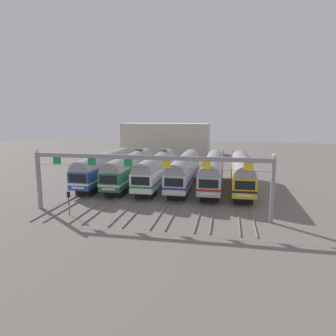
{
  "coord_description": "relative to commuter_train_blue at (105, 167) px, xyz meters",
  "views": [
    {
      "loc": [
        8.27,
        -44.72,
        10.68
      ],
      "look_at": [
        -0.63,
        1.37,
        2.6
      ],
      "focal_mm": 33.29,
      "sensor_mm": 36.0,
      "label": 1
    }
  ],
  "objects": [
    {
      "name": "commuter_train_green",
      "position": [
        4.13,
        0.0,
        0.0
      ],
      "size": [
        2.88,
        18.06,
        5.05
      ],
      "color": "#236B42",
      "rests_on": "ground"
    },
    {
      "name": "yard_signal_mast",
      "position": [
        2.07,
        -15.13,
        -0.85
      ],
      "size": [
        0.28,
        0.35,
        2.62
      ],
      "color": "#59595E",
      "rests_on": "ground"
    },
    {
      "name": "commuter_train_stainless",
      "position": [
        16.53,
        0.0,
        0.0
      ],
      "size": [
        2.88,
        18.06,
        4.77
      ],
      "color": "#B2B5BA",
      "rests_on": "ground"
    },
    {
      "name": "commuter_train_yellow",
      "position": [
        20.66,
        0.0,
        0.0
      ],
      "size": [
        2.88,
        18.06,
        4.77
      ],
      "color": "gold",
      "rests_on": "ground"
    },
    {
      "name": "commuter_train_silver",
      "position": [
        12.4,
        0.0,
        0.0
      ],
      "size": [
        2.88,
        18.06,
        4.77
      ],
      "color": "silver",
      "rests_on": "ground"
    },
    {
      "name": "catenary_gantry",
      "position": [
        10.33,
        -13.49,
        2.67
      ],
      "size": [
        25.9,
        0.44,
        6.97
      ],
      "color": "gray",
      "rests_on": "ground"
    },
    {
      "name": "maintenance_building",
      "position": [
        1.73,
        40.18,
        1.46
      ],
      "size": [
        23.44,
        10.0,
        8.29
      ],
      "primitive_type": "cube",
      "color": "beige",
      "rests_on": "ground"
    },
    {
      "name": "commuter_train_blue",
      "position": [
        0.0,
        0.0,
        0.0
      ],
      "size": [
        2.88,
        18.06,
        4.77
      ],
      "color": "#284C9E",
      "rests_on": "ground"
    },
    {
      "name": "track_bed",
      "position": [
        10.33,
        17.01,
        -2.61
      ],
      "size": [
        22.16,
        70.0,
        0.15
      ],
      "color": "gray",
      "rests_on": "ground"
    },
    {
      "name": "commuter_train_white",
      "position": [
        8.26,
        0.0,
        0.0
      ],
      "size": [
        2.88,
        18.06,
        5.05
      ],
      "color": "white",
      "rests_on": "ground"
    },
    {
      "name": "ground_plane",
      "position": [
        10.33,
        0.01,
        -2.69
      ],
      "size": [
        160.0,
        160.0,
        0.0
      ],
      "primitive_type": "plane",
      "color": "slate"
    }
  ]
}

